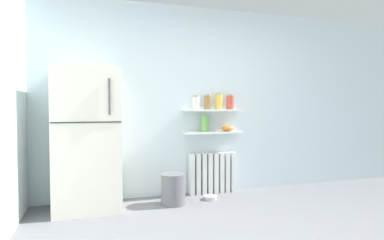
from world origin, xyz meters
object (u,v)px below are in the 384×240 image
Objects in this scene: radiator at (212,173)px; storage_jar_0 at (196,102)px; vase at (205,123)px; trash_bin at (173,189)px; storage_jar_2 at (219,101)px; refrigerator at (87,139)px; storage_jar_3 at (230,102)px; storage_jar_1 at (207,102)px; shelf_bowl at (228,128)px; pet_food_bowl at (210,198)px.

storage_jar_0 is (-0.26, -0.03, 0.99)m from radiator.
trash_bin is at bearing -148.38° from vase.
vase is at bearing 180.00° from storage_jar_2.
radiator is 1.02m from storage_jar_2.
storage_jar_3 is (1.93, 0.21, 0.45)m from refrigerator.
storage_jar_0 reaches higher than trash_bin.
vase is at bearing -0.00° from storage_jar_0.
storage_jar_1 reaches higher than storage_jar_0.
shelf_bowl is at bearing 180.00° from storage_jar_3.
storage_jar_2 reaches higher than trash_bin.
refrigerator is 2.00m from storage_jar_3.
storage_jar_3 reaches higher than radiator.
storage_jar_1 is at bearing 180.00° from storage_jar_2.
storage_jar_0 is 1.08× the size of shelf_bowl.
storage_jar_3 is 0.55× the size of trash_bin.
pet_food_bowl is at bearing -67.26° from storage_jar_0.
storage_jar_2 is at bearing -180.00° from shelf_bowl.
vase is at bearing 180.00° from storage_jar_3.
pet_food_bowl is (-0.14, -0.30, -0.26)m from radiator.
vase is (0.14, -0.00, -0.29)m from storage_jar_0.
radiator is 0.76m from trash_bin.
pet_food_bowl is at bearing -101.81° from storage_jar_1.
storage_jar_0 is 0.17m from storage_jar_1.
shelf_bowl is at bearing 0.00° from storage_jar_2.
storage_jar_3 reaches higher than pet_food_bowl.
refrigerator is 1.58m from vase.
storage_jar_1 is 1.29m from pet_food_bowl.
storage_jar_1 reaches higher than shelf_bowl.
storage_jar_0 is at bearing 180.00° from storage_jar_1.
storage_jar_2 is 1.32m from pet_food_bowl.
refrigerator is 8.04× the size of storage_jar_1.
radiator is 3.78× the size of pet_food_bowl.
storage_jar_1 reaches higher than trash_bin.
storage_jar_0 is at bearing 180.00° from vase.
radiator reaches higher than pet_food_bowl.
storage_jar_1 is at bearing 78.19° from pet_food_bowl.
trash_bin is 0.55m from pet_food_bowl.
radiator is 1.01m from storage_jar_1.
storage_jar_3 is 1.19× the size of pet_food_bowl.
pet_food_bowl is (0.52, 0.06, -0.17)m from trash_bin.
trash_bin is at bearing -155.91° from storage_jar_2.
pet_food_bowl is (-0.02, -0.27, -0.96)m from vase.
refrigerator is at bearing -172.18° from vase.
storage_jar_3 is at bearing -6.68° from radiator.
refrigerator is 1.84m from storage_jar_2.
radiator is 0.72m from vase.
storage_jar_1 is 0.48m from shelf_bowl.
pet_food_bowl is (1.54, -0.06, -0.81)m from refrigerator.
storage_jar_3 is at bearing 0.00° from shelf_bowl.
radiator is 2.95× the size of storage_jar_2.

